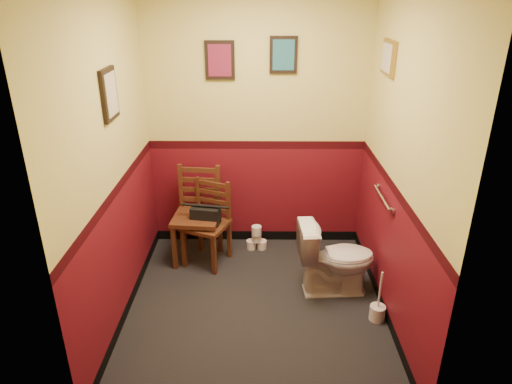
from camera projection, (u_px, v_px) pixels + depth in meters
floor at (256, 308)px, 4.00m from camera, size 2.20×2.40×0.00m
wall_back at (257, 122)px, 4.56m from camera, size 2.20×0.00×2.70m
wall_front at (254, 243)px, 2.36m from camera, size 2.20×0.00×2.70m
wall_left at (111, 163)px, 3.47m from camera, size 0.00×2.40×2.70m
wall_right at (401, 164)px, 3.45m from camera, size 0.00×2.40×2.70m
grab_bar at (383, 198)px, 3.84m from camera, size 0.05×0.56×0.06m
framed_print_back_a at (220, 60)px, 4.30m from camera, size 0.28×0.04×0.36m
framed_print_back_b at (283, 55)px, 4.28m from camera, size 0.26×0.04×0.34m
framed_print_left at (110, 94)px, 3.36m from camera, size 0.04×0.30×0.38m
framed_print_right at (388, 58)px, 3.72m from camera, size 0.04×0.34×0.28m
toilet at (336, 259)px, 4.10m from camera, size 0.72×0.44×0.68m
toilet_brush at (377, 312)px, 3.83m from camera, size 0.13×0.13×0.47m
chair_left at (198, 215)px, 4.58m from camera, size 0.49×0.49×0.96m
chair_right at (208, 223)px, 4.55m from camera, size 0.51×0.51×0.84m
handbag at (206, 215)px, 4.47m from camera, size 0.30×0.18×0.20m
tp_stack at (257, 239)px, 4.87m from camera, size 0.22×0.13×0.28m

